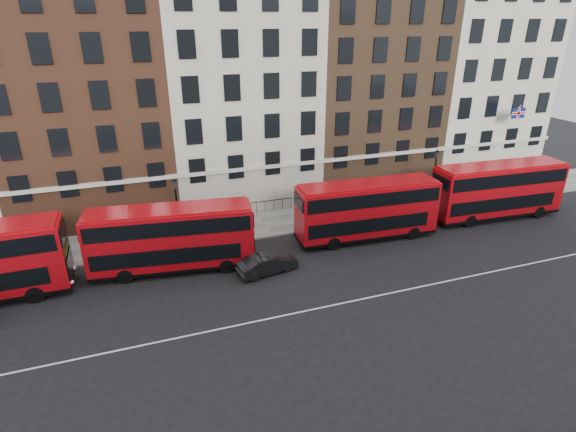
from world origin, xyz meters
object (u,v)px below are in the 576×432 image
object	(u,v)px
car_front	(267,263)
traffic_light	(503,177)
bus_d	(497,189)
bus_b	(171,238)
bus_c	(367,209)

from	to	relation	value
car_front	traffic_light	xyz separation A→B (m)	(24.16, 5.18, 1.76)
bus_d	traffic_light	size ratio (longest dim) A/B	3.50
bus_b	traffic_light	bearing A→B (deg)	12.79
bus_c	traffic_light	size ratio (longest dim) A/B	3.37
bus_b	bus_d	world-z (taller)	bus_d
bus_b	bus_c	distance (m)	14.58
car_front	traffic_light	size ratio (longest dim) A/B	1.26
car_front	bus_d	bearing A→B (deg)	-94.24
bus_b	traffic_light	size ratio (longest dim) A/B	3.36
bus_c	bus_d	xyz separation A→B (m)	(12.35, -0.00, 0.10)
bus_d	car_front	xyz separation A→B (m)	(-21.01, -2.46, -1.87)
bus_c	traffic_light	bearing A→B (deg)	13.42
bus_b	bus_c	bearing A→B (deg)	7.62
car_front	bus_b	bearing A→B (deg)	56.48
car_front	bus_c	bearing A→B (deg)	-85.05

